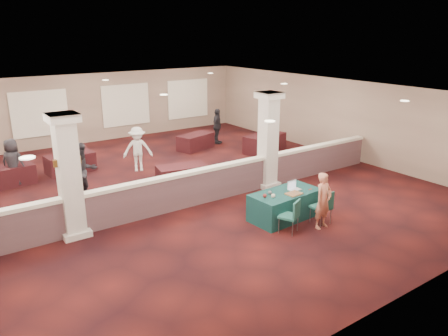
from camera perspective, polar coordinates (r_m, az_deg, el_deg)
ground at (r=14.58m, az=-7.34°, el=-3.02°), size 16.00×16.00×0.00m
wall_back at (r=21.38m, az=-17.70°, el=7.37°), size 16.00×0.04×3.20m
wall_front at (r=8.27m, az=19.48°, el=-8.52°), size 16.00×0.04×3.20m
wall_right at (r=19.04m, az=14.37°, el=6.47°), size 0.04×16.00×3.20m
ceiling at (r=13.79m, az=-7.86°, el=9.53°), size 16.00×16.00×0.02m
partition_wall at (r=13.15m, az=-4.37°, el=-2.61°), size 15.60×0.28×1.10m
column_left at (r=11.53m, az=-19.60°, el=-0.92°), size 0.72×0.72×3.20m
column_right at (r=14.52m, az=5.78°, el=3.72°), size 0.72×0.72×3.20m
sconce_left at (r=11.36m, az=-21.14°, el=0.56°), size 0.12×0.12×0.18m
sconce_right at (r=11.50m, az=-18.45°, el=1.04°), size 0.12×0.12×0.18m
near_table at (r=12.45m, az=7.95°, el=-4.79°), size 2.08×1.13×0.78m
conf_chair_main at (r=12.19m, az=12.88°, el=-4.73°), size 0.48×0.49×0.95m
conf_chair_side at (r=11.52m, az=8.87°, el=-5.91°), size 0.61×0.61×0.92m
woman at (r=11.91m, az=12.83°, el=-4.18°), size 0.58×0.42×1.54m
far_table_front_center at (r=15.04m, az=-5.49°, el=-0.93°), size 1.81×1.15×0.68m
far_table_front_right at (r=19.08m, az=5.33°, el=3.24°), size 2.10×1.40×0.78m
far_table_back_left at (r=16.59m, az=-26.39°, el=-0.97°), size 1.76×1.03×0.68m
far_table_back_center at (r=17.29m, az=-19.43°, el=0.63°), size 1.79×1.03×0.69m
far_table_back_right at (r=19.53m, az=-3.75°, el=3.46°), size 1.84×1.29×0.68m
attendee_a at (r=14.13m, az=-17.89°, el=-0.47°), size 0.94×0.61×1.84m
attendee_b at (r=16.64m, az=-11.21°, el=2.44°), size 1.18×0.86×1.68m
attendee_c at (r=20.36m, az=-0.90°, el=5.47°), size 1.04×0.96×1.64m
attendee_d at (r=16.38m, az=-25.86°, el=0.65°), size 0.90×0.86×1.64m
laptop_base at (r=12.50m, az=9.23°, el=-2.81°), size 0.37×0.27×0.02m
laptop_screen at (r=12.53m, az=8.84°, el=-2.12°), size 0.35×0.03×0.23m
screen_glow at (r=12.53m, az=8.86°, el=-2.19°), size 0.32×0.02×0.20m
knitting at (r=12.17m, az=9.11°, el=-3.33°), size 0.45×0.35×0.03m
yarn_cream at (r=11.82m, az=6.44°, el=-3.63°), size 0.12×0.12×0.12m
yarn_red at (r=11.83m, az=5.34°, el=-3.62°), size 0.11×0.11×0.11m
yarn_grey at (r=12.05m, az=6.02°, el=-3.22°), size 0.11×0.11×0.11m
scissors at (r=12.61m, az=11.20°, el=-2.74°), size 0.13×0.04×0.01m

